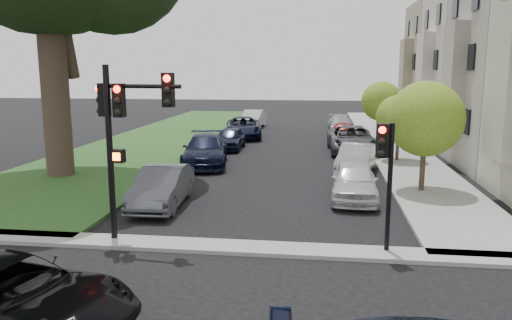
# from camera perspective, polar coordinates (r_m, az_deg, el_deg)

# --- Properties ---
(ground) EXTENTS (140.00, 140.00, 0.00)m
(ground) POSITION_cam_1_polar(r_m,az_deg,el_deg) (12.28, -3.13, -13.46)
(ground) COLOR black
(ground) RESTS_ON ground
(grass_strip) EXTENTS (8.00, 44.00, 0.12)m
(grass_strip) POSITION_cam_1_polar(r_m,az_deg,el_deg) (37.08, -10.01, 2.61)
(grass_strip) COLOR #386527
(grass_strip) RESTS_ON ground
(sidewalk_right) EXTENTS (3.50, 44.00, 0.12)m
(sidewalk_right) POSITION_cam_1_polar(r_m,az_deg,el_deg) (35.68, 14.91, 2.12)
(sidewalk_right) COLOR gray
(sidewalk_right) RESTS_ON ground
(sidewalk_cross) EXTENTS (60.00, 1.00, 0.12)m
(sidewalk_cross) POSITION_cam_1_polar(r_m,az_deg,el_deg) (14.09, -1.62, -9.99)
(sidewalk_cross) COLOR gray
(sidewalk_cross) RESTS_ON ground
(house_c) EXTENTS (7.70, 7.55, 15.97)m
(house_c) POSITION_cam_1_polar(r_m,az_deg,el_deg) (35.63, 24.99, 12.60)
(house_c) COLOR silver
(house_c) RESTS_ON ground
(house_d) EXTENTS (7.70, 7.55, 15.97)m
(house_d) POSITION_cam_1_polar(r_m,az_deg,el_deg) (42.85, 21.98, 12.27)
(house_d) COLOR gray
(house_d) RESTS_ON ground
(small_tree_a) EXTENTS (3.01, 3.01, 4.52)m
(small_tree_a) POSITION_cam_1_polar(r_m,az_deg,el_deg) (20.92, 18.79, 4.45)
(small_tree_a) COLOR #392B24
(small_tree_a) RESTS_ON ground
(small_tree_b) EXTENTS (2.42, 2.42, 3.63)m
(small_tree_b) POSITION_cam_1_polar(r_m,az_deg,el_deg) (27.69, 16.02, 4.69)
(small_tree_b) COLOR #392B24
(small_tree_b) RESTS_ON ground
(small_tree_c) EXTENTS (2.76, 2.76, 4.15)m
(small_tree_c) POSITION_cam_1_polar(r_m,az_deg,el_deg) (35.84, 14.13, 6.53)
(small_tree_c) COLOR #392B24
(small_tree_c) RESTS_ON ground
(traffic_signal_main) EXTENTS (2.49, 0.65, 5.08)m
(traffic_signal_main) POSITION_cam_1_polar(r_m,az_deg,el_deg) (14.44, -15.02, 4.23)
(traffic_signal_main) COLOR black
(traffic_signal_main) RESTS_ON ground
(traffic_signal_secondary) EXTENTS (0.48, 0.39, 3.58)m
(traffic_signal_secondary) POSITION_cam_1_polar(r_m,az_deg,el_deg) (13.57, 14.62, -0.43)
(traffic_signal_secondary) COLOR black
(traffic_signal_secondary) RESTS_ON ground
(car_cross_near) EXTENTS (5.63, 3.46, 1.46)m
(car_cross_near) POSITION_cam_1_polar(r_m,az_deg,el_deg) (10.82, -26.82, -13.81)
(car_cross_near) COLOR black
(car_cross_near) RESTS_ON ground
(car_parked_0) EXTENTS (1.90, 4.34, 1.45)m
(car_parked_0) POSITION_cam_1_polar(r_m,az_deg,el_deg) (19.49, 11.19, -2.37)
(car_parked_0) COLOR silver
(car_parked_0) RESTS_ON ground
(car_parked_1) EXTENTS (2.29, 4.47, 1.41)m
(car_parked_1) POSITION_cam_1_polar(r_m,az_deg,el_deg) (24.40, 11.36, 0.11)
(car_parked_1) COLOR #999BA0
(car_parked_1) RESTS_ON ground
(car_parked_2) EXTENTS (2.93, 5.88, 1.60)m
(car_parked_2) POSITION_cam_1_polar(r_m,az_deg,el_deg) (30.36, 10.90, 2.30)
(car_parked_2) COLOR #3F4247
(car_parked_2) RESTS_ON ground
(car_parked_3) EXTENTS (2.22, 4.27, 1.39)m
(car_parked_3) POSITION_cam_1_polar(r_m,az_deg,el_deg) (34.68, 9.92, 3.14)
(car_parked_3) COLOR maroon
(car_parked_3) RESTS_ON ground
(car_parked_4) EXTENTS (2.09, 4.58, 1.30)m
(car_parked_4) POSITION_cam_1_polar(r_m,az_deg,el_deg) (40.32, 9.64, 4.08)
(car_parked_4) COLOR #999BA0
(car_parked_4) RESTS_ON ground
(car_parked_5) EXTENTS (1.76, 4.48, 1.45)m
(car_parked_5) POSITION_cam_1_polar(r_m,az_deg,el_deg) (18.51, -10.68, -3.04)
(car_parked_5) COLOR #3F4247
(car_parked_5) RESTS_ON ground
(car_parked_6) EXTENTS (3.06, 5.72, 1.58)m
(car_parked_6) POSITION_cam_1_polar(r_m,az_deg,el_deg) (26.11, -5.83, 1.12)
(car_parked_6) COLOR black
(car_parked_6) RESTS_ON ground
(car_parked_7) EXTENTS (1.66, 4.06, 1.38)m
(car_parked_7) POSITION_cam_1_polar(r_m,az_deg,el_deg) (31.21, -3.04, 2.49)
(car_parked_7) COLOR black
(car_parked_7) RESTS_ON ground
(car_parked_8) EXTENTS (3.37, 5.78, 1.51)m
(car_parked_8) POSITION_cam_1_polar(r_m,az_deg,el_deg) (36.42, -1.47, 3.73)
(car_parked_8) COLOR black
(car_parked_8) RESTS_ON ground
(car_parked_9) EXTENTS (1.76, 4.58, 1.49)m
(car_parked_9) POSITION_cam_1_polar(r_m,az_deg,el_deg) (42.74, -0.35, 4.70)
(car_parked_9) COLOR silver
(car_parked_9) RESTS_ON ground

